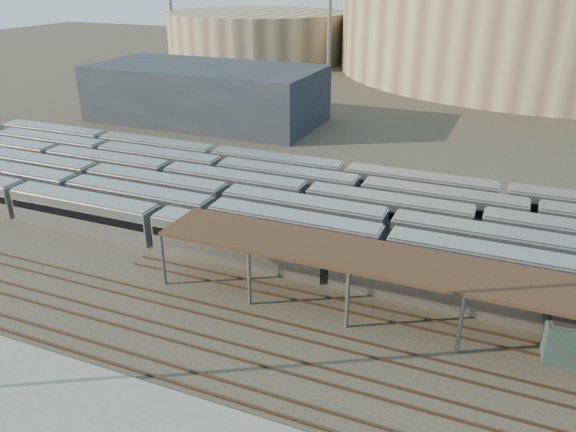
% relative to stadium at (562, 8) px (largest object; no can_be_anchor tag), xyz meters
% --- Properties ---
extents(ground, '(420.00, 420.00, 0.00)m').
position_rel_stadium_xyz_m(ground, '(-25.00, -140.00, -16.47)').
color(ground, '#383026').
rests_on(ground, ground).
extents(apron, '(50.00, 9.00, 0.20)m').
position_rel_stadium_xyz_m(apron, '(-30.00, -155.00, -16.37)').
color(apron, gray).
rests_on(apron, ground).
extents(subway_trains, '(123.18, 23.90, 3.60)m').
position_rel_stadium_xyz_m(subway_trains, '(-20.75, -121.50, -14.67)').
color(subway_trains, '#A5A5AA').
rests_on(subway_trains, ground).
extents(inspection_shed, '(60.30, 6.00, 5.30)m').
position_rel_stadium_xyz_m(inspection_shed, '(-3.00, -136.00, -11.49)').
color(inspection_shed, slate).
rests_on(inspection_shed, ground).
extents(empty_tracks, '(170.00, 9.62, 0.18)m').
position_rel_stadium_xyz_m(empty_tracks, '(-25.00, -145.00, -16.38)').
color(empty_tracks, '#4C3323').
rests_on(empty_tracks, ground).
extents(stadium, '(124.00, 124.00, 32.50)m').
position_rel_stadium_xyz_m(stadium, '(0.00, 0.00, 0.00)').
color(stadium, tan).
rests_on(stadium, ground).
extents(secondary_arena, '(56.00, 56.00, 14.00)m').
position_rel_stadium_xyz_m(secondary_arena, '(-85.00, -10.00, -9.47)').
color(secondary_arena, tan).
rests_on(secondary_arena, ground).
extents(service_building, '(42.00, 20.00, 10.00)m').
position_rel_stadium_xyz_m(service_building, '(-60.00, -85.00, -11.47)').
color(service_building, '#1E232D').
rests_on(service_building, ground).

